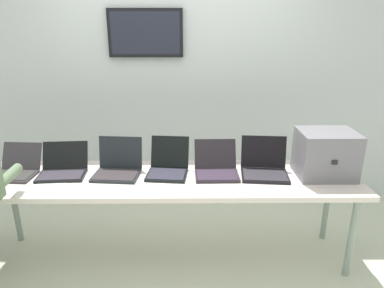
% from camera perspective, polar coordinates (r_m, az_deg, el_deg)
% --- Properties ---
extents(ground, '(8.00, 8.00, 0.04)m').
position_cam_1_polar(ground, '(3.16, -3.46, -18.03)').
color(ground, beige).
extents(back_wall, '(8.00, 0.11, 2.69)m').
position_cam_1_polar(back_wall, '(3.68, -3.11, 10.84)').
color(back_wall, silver).
rests_on(back_wall, ground).
extents(workbench, '(2.99, 0.70, 0.74)m').
position_cam_1_polar(workbench, '(2.79, -3.75, -6.34)').
color(workbench, silver).
rests_on(workbench, ground).
extents(equipment_box, '(0.43, 0.36, 0.36)m').
position_cam_1_polar(equipment_box, '(2.92, 21.00, -1.52)').
color(equipment_box, slate).
rests_on(equipment_box, workbench).
extents(laptop_station_0, '(0.34, 0.35, 0.22)m').
position_cam_1_polar(laptop_station_0, '(3.12, -26.74, -3.55)').
color(laptop_station_0, '#383338').
rests_on(laptop_station_0, workbench).
extents(laptop_station_1, '(0.38, 0.36, 0.23)m').
position_cam_1_polar(laptop_station_1, '(2.98, -20.33, -3.64)').
color(laptop_station_1, black).
rests_on(laptop_station_1, workbench).
extents(laptop_station_2, '(0.38, 0.35, 0.28)m').
position_cam_1_polar(laptop_station_2, '(2.86, -12.01, -3.57)').
color(laptop_station_2, '#202429').
rests_on(laptop_station_2, workbench).
extents(laptop_station_3, '(0.35, 0.38, 0.26)m').
position_cam_1_polar(laptop_station_3, '(2.82, -3.93, -3.54)').
color(laptop_station_3, black).
rests_on(laptop_station_3, workbench).
extents(laptop_station_4, '(0.35, 0.37, 0.24)m').
position_cam_1_polar(laptop_station_4, '(2.81, 3.98, -3.76)').
color(laptop_station_4, black).
rests_on(laptop_station_4, workbench).
extents(laptop_station_5, '(0.39, 0.36, 0.28)m').
position_cam_1_polar(laptop_station_5, '(2.86, 11.71, -3.57)').
color(laptop_station_5, black).
rests_on(laptop_station_5, workbench).
extents(paper_sheet, '(0.28, 0.34, 0.00)m').
position_cam_1_polar(paper_sheet, '(2.81, -22.68, -6.53)').
color(paper_sheet, white).
rests_on(paper_sheet, workbench).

